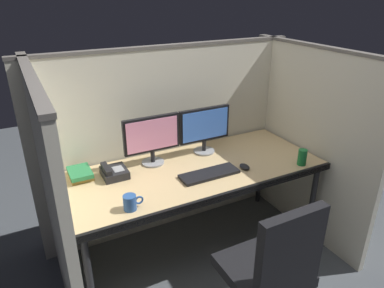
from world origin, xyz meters
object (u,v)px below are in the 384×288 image
(monitor_left, at_px, (152,137))
(desk_phone, at_px, (114,172))
(desk, at_px, (196,175))
(soda_can, at_px, (302,157))
(keyboard_main, at_px, (209,174))
(computer_mouse, at_px, (245,167))
(monitor_right, at_px, (204,127))
(coffee_mug, at_px, (130,202))
(book_stack, at_px, (80,174))

(monitor_left, distance_m, desk_phone, 0.37)
(desk, bearing_deg, soda_can, -21.76)
(keyboard_main, height_order, desk_phone, desk_phone)
(computer_mouse, relative_size, soda_can, 0.79)
(monitor_right, distance_m, computer_mouse, 0.45)
(coffee_mug, bearing_deg, desk_phone, 86.99)
(keyboard_main, height_order, computer_mouse, computer_mouse)
(monitor_right, xyz_separation_m, book_stack, (-0.98, 0.04, -0.19))
(monitor_right, relative_size, desk_phone, 2.26)
(computer_mouse, bearing_deg, desk_phone, 159.64)
(computer_mouse, distance_m, book_stack, 1.18)
(keyboard_main, distance_m, coffee_mug, 0.65)
(monitor_left, height_order, desk_phone, monitor_left)
(desk, xyz_separation_m, desk_phone, (-0.56, 0.17, 0.08))
(coffee_mug, relative_size, desk_phone, 0.66)
(keyboard_main, height_order, coffee_mug, coffee_mug)
(monitor_left, relative_size, computer_mouse, 4.48)
(desk, xyz_separation_m, coffee_mug, (-0.59, -0.27, 0.10))
(monitor_right, xyz_separation_m, coffee_mug, (-0.79, -0.50, -0.17))
(desk_phone, bearing_deg, monitor_left, 11.34)
(book_stack, bearing_deg, keyboard_main, -25.54)
(monitor_right, distance_m, keyboard_main, 0.44)
(desk, xyz_separation_m, keyboard_main, (0.04, -0.12, 0.06))
(coffee_mug, bearing_deg, soda_can, -1.33)
(monitor_left, distance_m, monitor_right, 0.44)
(monitor_left, bearing_deg, book_stack, 176.55)
(monitor_left, relative_size, desk_phone, 2.26)
(desk, bearing_deg, desk_phone, 162.77)
(keyboard_main, xyz_separation_m, coffee_mug, (-0.63, -0.15, 0.04))
(book_stack, bearing_deg, computer_mouse, -21.16)
(monitor_left, distance_m, coffee_mug, 0.63)
(computer_mouse, height_order, desk_phone, desk_phone)
(monitor_left, distance_m, soda_can, 1.13)
(book_stack, xyz_separation_m, desk_phone, (0.21, -0.10, 0.00))
(keyboard_main, bearing_deg, coffee_mug, -167.02)
(monitor_left, xyz_separation_m, coffee_mug, (-0.34, -0.50, -0.17))
(monitor_right, height_order, computer_mouse, monitor_right)
(desk, xyz_separation_m, soda_can, (0.74, -0.30, 0.11))
(soda_can, relative_size, coffee_mug, 0.97)
(soda_can, height_order, book_stack, soda_can)
(monitor_left, height_order, soda_can, monitor_left)
(coffee_mug, bearing_deg, monitor_left, 55.71)
(monitor_left, xyz_separation_m, computer_mouse, (0.57, -0.39, -0.20))
(monitor_left, bearing_deg, keyboard_main, -51.51)
(computer_mouse, xyz_separation_m, desk_phone, (-0.89, 0.33, 0.02))
(soda_can, xyz_separation_m, coffee_mug, (-1.33, 0.03, -0.01))
(soda_can, bearing_deg, desk, 158.24)
(monitor_right, distance_m, book_stack, 0.99)
(desk, bearing_deg, monitor_right, 49.59)
(book_stack, relative_size, desk_phone, 1.19)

